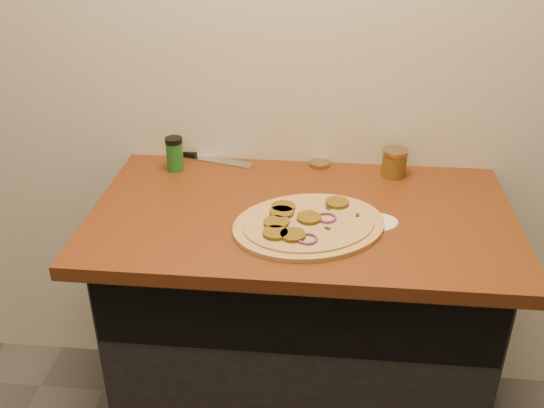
# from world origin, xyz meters

# --- Properties ---
(cabinet) EXTENTS (1.10, 0.60, 0.86)m
(cabinet) POSITION_xyz_m (0.00, 1.45, 0.43)
(cabinet) COLOR black
(cabinet) RESTS_ON ground
(countertop) EXTENTS (1.20, 0.70, 0.04)m
(countertop) POSITION_xyz_m (0.00, 1.42, 0.88)
(countertop) COLOR #602C12
(countertop) RESTS_ON cabinet
(pizza) EXTENTS (0.55, 0.55, 0.03)m
(pizza) POSITION_xyz_m (0.02, 1.32, 0.91)
(pizza) COLOR tan
(pizza) RESTS_ON countertop
(chefs_knife) EXTENTS (0.32, 0.12, 0.02)m
(chefs_knife) POSITION_xyz_m (-0.36, 1.74, 0.91)
(chefs_knife) COLOR #B7BAC1
(chefs_knife) RESTS_ON countertop
(mason_jar_lid) EXTENTS (0.07, 0.07, 0.01)m
(mason_jar_lid) POSITION_xyz_m (0.04, 1.72, 0.91)
(mason_jar_lid) COLOR #A0875C
(mason_jar_lid) RESTS_ON countertop
(salsa_jar) EXTENTS (0.08, 0.08, 0.09)m
(salsa_jar) POSITION_xyz_m (0.28, 1.67, 0.94)
(salsa_jar) COLOR maroon
(salsa_jar) RESTS_ON countertop
(spice_shaker) EXTENTS (0.06, 0.06, 0.11)m
(spice_shaker) POSITION_xyz_m (-0.42, 1.65, 0.96)
(spice_shaker) COLOR #1E6022
(spice_shaker) RESTS_ON countertop
(flour_spill) EXTENTS (0.18, 0.18, 0.00)m
(flour_spill) POSITION_xyz_m (0.19, 1.37, 0.90)
(flour_spill) COLOR white
(flour_spill) RESTS_ON countertop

